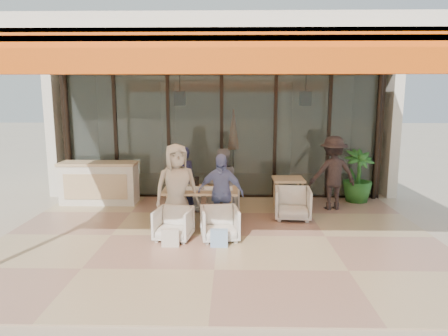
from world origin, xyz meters
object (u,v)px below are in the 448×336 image
object	(u,v)px
diner_periwinkle	(221,193)
side_table	(288,183)
diner_grey	(222,184)
potted_palm	(358,176)
diner_navy	(183,182)
chair_far_left	(186,199)
diner_cream	(177,188)
standing_woman	(333,173)
dining_table	(200,191)
chair_far_right	(222,198)
chair_near_right	(220,222)
side_chair	(293,202)
host_counter	(99,183)
chair_near_left	(174,223)

from	to	relation	value
diner_periwinkle	side_table	size ratio (longest dim) A/B	2.04
diner_grey	diner_periwinkle	world-z (taller)	diner_periwinkle
potted_palm	diner_navy	bearing A→B (deg)	-161.85
chair_far_left	diner_cream	xyz separation A→B (m)	(0.00, -1.40, 0.56)
diner_cream	standing_woman	xyz separation A→B (m)	(3.37, 1.59, 0.00)
potted_palm	side_table	bearing A→B (deg)	-158.51
chair_far_left	dining_table	bearing A→B (deg)	93.34
chair_far_right	side_table	size ratio (longest dim) A/B	0.86
chair_far_left	potted_palm	distance (m)	4.26
diner_navy	side_table	xyz separation A→B (m)	(2.35, 0.65, -0.14)
diner_grey	side_table	world-z (taller)	diner_grey
dining_table	potted_palm	distance (m)	4.16
chair_near_right	potted_palm	xyz separation A→B (m)	(3.32, 2.76, 0.32)
side_chair	chair_near_right	bearing A→B (deg)	-134.10
chair_far_right	diner_navy	distance (m)	1.08
dining_table	standing_woman	xyz separation A→B (m)	(2.95, 1.13, 0.17)
chair_far_left	chair_far_right	distance (m)	0.84
side_chair	host_counter	bearing A→B (deg)	170.72
side_chair	diner_grey	bearing A→B (deg)	-178.57
chair_near_left	standing_woman	world-z (taller)	standing_woman
chair_near_left	diner_periwinkle	world-z (taller)	diner_periwinkle
dining_table	diner_navy	bearing A→B (deg)	133.02
chair_far_right	dining_table	bearing A→B (deg)	48.37
diner_navy	standing_woman	size ratio (longest dim) A/B	0.91
diner_periwinkle	host_counter	bearing A→B (deg)	156.78
chair_far_left	chair_far_right	size ratio (longest dim) A/B	0.91
chair_near_left	chair_near_right	size ratio (longest dim) A/B	0.97
host_counter	chair_near_left	world-z (taller)	host_counter
diner_periwinkle	potted_palm	distance (m)	4.02
host_counter	side_table	bearing A→B (deg)	-5.21
diner_periwinkle	potted_palm	xyz separation A→B (m)	(3.32, 2.26, -0.11)
chair_far_right	potted_palm	distance (m)	3.44
standing_woman	dining_table	bearing A→B (deg)	11.49
chair_near_left	diner_grey	size ratio (longest dim) A/B	0.43
diner_grey	side_chair	bearing A→B (deg)	160.00
chair_far_right	chair_near_right	xyz separation A→B (m)	(0.00, -1.90, 0.02)
chair_near_left	host_counter	bearing A→B (deg)	140.11
host_counter	chair_far_left	distance (m)	2.24
chair_near_left	diner_navy	bearing A→B (deg)	98.88
host_counter	potted_palm	size ratio (longest dim) A/B	1.41
chair_far_right	potted_palm	size ratio (longest dim) A/B	0.49
diner_grey	diner_cream	xyz separation A→B (m)	(-0.84, -0.90, 0.10)
diner_grey	side_chair	size ratio (longest dim) A/B	1.99
host_counter	chair_near_right	distance (m)	3.88
chair_far_left	host_counter	bearing A→B (deg)	-34.96
diner_grey	side_table	bearing A→B (deg)	-172.95
side_table	diner_grey	bearing A→B (deg)	-156.68
chair_near_left	diner_grey	bearing A→B (deg)	67.92
diner_cream	side_chair	xyz separation A→B (m)	(2.35, 0.80, -0.48)
diner_cream	chair_far_right	bearing A→B (deg)	38.15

